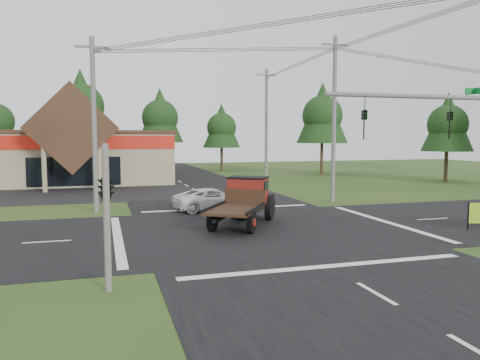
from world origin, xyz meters
name	(u,v)px	position (x,y,z in m)	size (l,w,h in m)	color
ground	(263,229)	(0.00, 0.00, 0.00)	(120.00, 120.00, 0.00)	#234217
road_ns	(263,229)	(0.00, 0.00, 0.01)	(12.00, 120.00, 0.02)	black
road_ew	(263,229)	(0.00, 0.00, 0.01)	(120.00, 12.00, 0.02)	black
parking_apron	(20,194)	(-14.00, 19.00, 0.01)	(28.00, 14.00, 0.02)	black
cvs_building	(18,155)	(-15.70, 29.57, 2.78)	(30.40, 18.20, 9.19)	tan
traffic_signal_mast	(479,141)	(5.82, -7.50, 4.43)	(8.12, 0.24, 7.00)	#595651
traffic_signal_corner	(106,173)	(-7.50, -7.32, 3.52)	(0.53, 2.48, 4.40)	#595651
utility_pole_nw	(94,124)	(-8.00, 8.00, 5.39)	(2.00, 0.30, 10.50)	#595651
utility_pole_ne	(334,118)	(8.00, 8.00, 5.89)	(2.00, 0.30, 11.50)	#595651
utility_pole_n	(266,125)	(8.00, 22.00, 5.74)	(2.00, 0.30, 11.20)	#595651
tree_row_c	(81,104)	(-10.00, 41.00, 8.72)	(7.28, 7.28, 13.13)	#332316
tree_row_d	(160,116)	(0.00, 42.00, 7.38)	(6.16, 6.16, 11.11)	#332316
tree_row_e	(222,126)	(8.00, 40.00, 6.03)	(5.04, 5.04, 9.09)	#332316
tree_side_ne	(322,114)	(18.00, 30.00, 7.38)	(6.16, 6.16, 11.11)	#332316
tree_side_e_near	(448,123)	(26.00, 18.00, 6.03)	(5.04, 5.04, 9.09)	#332316
antique_flatbed_truck	(242,202)	(-0.76, 1.17, 1.25)	(2.29, 5.99, 2.51)	#5A160C
white_pickup	(213,199)	(-0.98, 6.74, 0.69)	(2.28, 4.96, 1.38)	white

